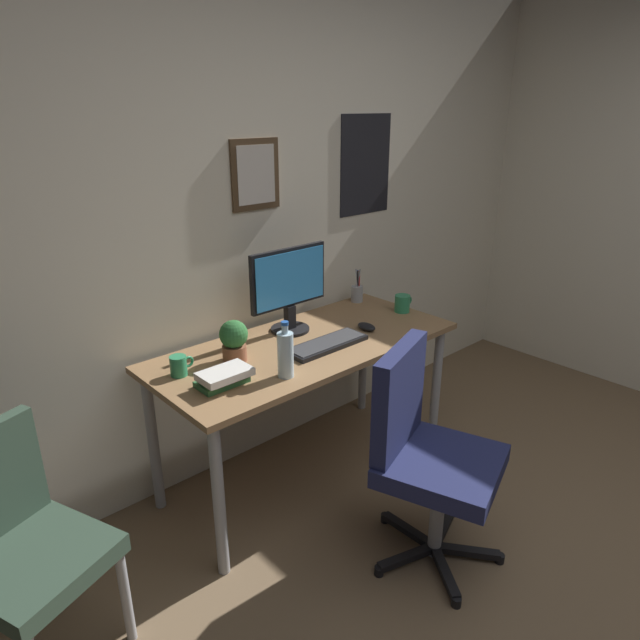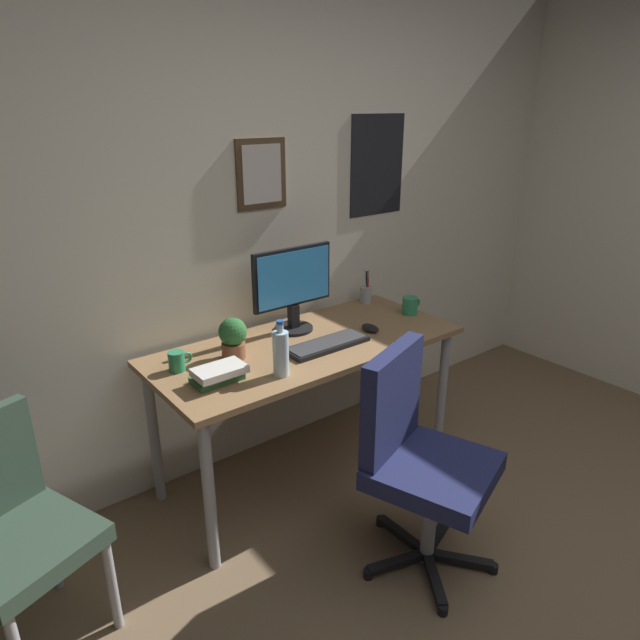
# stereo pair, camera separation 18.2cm
# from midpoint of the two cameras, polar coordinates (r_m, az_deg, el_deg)

# --- Properties ---
(wall_back) EXTENTS (4.40, 0.10, 2.60)m
(wall_back) POSITION_cam_midpoint_polar(r_m,az_deg,el_deg) (3.03, -5.88, 10.49)
(wall_back) COLOR beige
(wall_back) RESTS_ON ground_plane
(desk) EXTENTS (1.55, 0.68, 0.75)m
(desk) POSITION_cam_midpoint_polar(r_m,az_deg,el_deg) (2.79, -3.26, -3.98)
(desk) COLOR #936D47
(desk) RESTS_ON ground_plane
(office_chair) EXTENTS (0.59, 0.60, 0.95)m
(office_chair) POSITION_cam_midpoint_polar(r_m,az_deg,el_deg) (2.40, 8.36, -12.63)
(office_chair) COLOR #1E234C
(office_chair) RESTS_ON ground_plane
(side_chair) EXTENTS (0.54, 0.54, 0.88)m
(side_chair) POSITION_cam_midpoint_polar(r_m,az_deg,el_deg) (2.27, -30.44, -18.76)
(side_chair) COLOR #334738
(side_chair) RESTS_ON ground_plane
(monitor) EXTENTS (0.46, 0.20, 0.43)m
(monitor) POSITION_cam_midpoint_polar(r_m,az_deg,el_deg) (2.84, -5.01, 3.41)
(monitor) COLOR black
(monitor) RESTS_ON desk
(keyboard) EXTENTS (0.43, 0.15, 0.03)m
(keyboard) POSITION_cam_midpoint_polar(r_m,az_deg,el_deg) (2.71, -1.26, -2.50)
(keyboard) COLOR black
(keyboard) RESTS_ON desk
(computer_mouse) EXTENTS (0.06, 0.11, 0.04)m
(computer_mouse) POSITION_cam_midpoint_polar(r_m,az_deg,el_deg) (2.91, 2.96, -0.71)
(computer_mouse) COLOR black
(computer_mouse) RESTS_ON desk
(water_bottle) EXTENTS (0.07, 0.07, 0.25)m
(water_bottle) POSITION_cam_midpoint_polar(r_m,az_deg,el_deg) (2.40, -5.71, -3.46)
(water_bottle) COLOR silver
(water_bottle) RESTS_ON desk
(coffee_mug_near) EXTENTS (0.12, 0.09, 0.10)m
(coffee_mug_near) POSITION_cam_midpoint_polar(r_m,az_deg,el_deg) (3.18, 6.75, 1.67)
(coffee_mug_near) COLOR #2D8C59
(coffee_mug_near) RESTS_ON desk
(coffee_mug_far) EXTENTS (0.11, 0.07, 0.09)m
(coffee_mug_far) POSITION_cam_midpoint_polar(r_m,az_deg,el_deg) (2.52, -16.15, -4.50)
(coffee_mug_far) COLOR #2D8C59
(coffee_mug_far) RESTS_ON desk
(potted_plant) EXTENTS (0.13, 0.13, 0.20)m
(potted_plant) POSITION_cam_midpoint_polar(r_m,az_deg,el_deg) (2.57, -10.76, -1.97)
(potted_plant) COLOR brown
(potted_plant) RESTS_ON desk
(pen_cup) EXTENTS (0.07, 0.07, 0.20)m
(pen_cup) POSITION_cam_midpoint_polar(r_m,az_deg,el_deg) (3.32, 2.21, 2.76)
(pen_cup) COLOR #9EA0A5
(pen_cup) RESTS_ON desk
(book_stack_left) EXTENTS (0.22, 0.15, 0.07)m
(book_stack_left) POSITION_cam_midpoint_polar(r_m,az_deg,el_deg) (2.39, -11.89, -5.71)
(book_stack_left) COLOR #33723F
(book_stack_left) RESTS_ON desk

